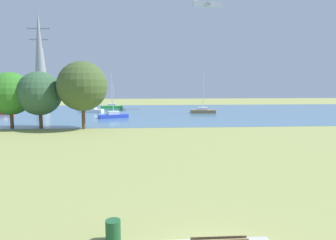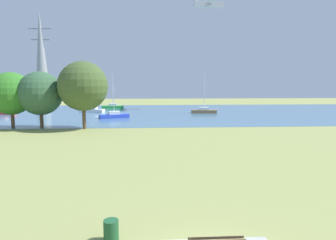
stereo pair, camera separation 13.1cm
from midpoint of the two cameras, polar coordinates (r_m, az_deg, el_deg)
ground_plane at (r=31.46m, az=0.21°, el=-3.62°), size 160.00×160.00×0.00m
litter_bin at (r=12.06m, az=-10.62°, el=-19.82°), size 0.56×0.56×0.80m
water_surface at (r=59.17m, az=-1.66°, el=1.41°), size 140.00×40.00×0.02m
sailboat_brown at (r=58.55m, az=6.54°, el=1.76°), size 4.93×1.97×7.59m
sailboat_red at (r=63.90m, az=-29.03°, el=1.33°), size 4.95×2.10×5.43m
sailboat_blue at (r=50.85m, az=-10.32°, el=0.87°), size 5.03×3.01×5.66m
sailboat_white at (r=61.98m, az=-14.31°, el=1.86°), size 5.03×2.71×6.35m
sailboat_green at (r=69.75m, az=-10.61°, el=2.53°), size 4.85×1.66×7.84m
tree_west_near at (r=43.41m, az=-27.67°, el=4.42°), size 5.43×5.43×7.17m
tree_west_far at (r=41.89m, az=-23.13°, el=4.62°), size 5.56×5.56×7.25m
tree_mid_shore at (r=39.34m, az=-15.92°, el=6.14°), size 6.20×6.20×8.50m
electricity_pylon at (r=93.96m, az=-23.02°, el=10.87°), size 6.40×4.40×25.94m
light_aircraft at (r=69.08m, az=7.36°, el=20.79°), size 6.49×8.47×2.10m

